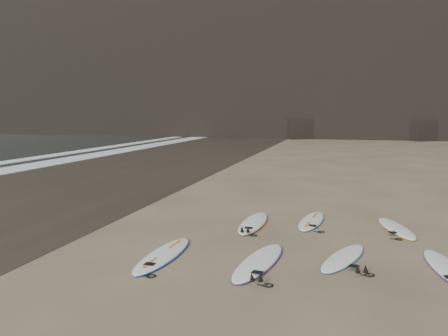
% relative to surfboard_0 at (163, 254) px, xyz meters
% --- Properties ---
extents(ground, '(240.00, 240.00, 0.00)m').
position_rel_surfboard_0_xyz_m(ground, '(4.34, 0.97, -0.05)').
color(ground, '#897559').
rests_on(ground, ground).
extents(wet_sand, '(12.00, 200.00, 0.01)m').
position_rel_surfboard_0_xyz_m(wet_sand, '(-8.66, 10.97, -0.04)').
color(wet_sand, '#383026').
rests_on(wet_sand, ground).
extents(foam_near, '(2.20, 200.00, 0.05)m').
position_rel_surfboard_0_xyz_m(foam_near, '(-14.16, 10.97, -0.02)').
color(foam_near, white).
rests_on(foam_near, ground).
extents(surfboard_0, '(0.70, 2.71, 0.10)m').
position_rel_surfboard_0_xyz_m(surfboard_0, '(0.00, 0.00, 0.00)').
color(surfboard_0, white).
rests_on(surfboard_0, ground).
extents(surfboard_1, '(1.03, 2.77, 0.10)m').
position_rel_surfboard_0_xyz_m(surfboard_1, '(2.17, 0.12, 0.00)').
color(surfboard_1, white).
rests_on(surfboard_1, ground).
extents(surfboard_2, '(1.27, 2.35, 0.08)m').
position_rel_surfboard_0_xyz_m(surfboard_2, '(3.93, 0.89, -0.01)').
color(surfboard_2, white).
rests_on(surfboard_2, ground).
extents(surfboard_3, '(0.86, 2.45, 0.09)m').
position_rel_surfboard_0_xyz_m(surfboard_3, '(5.99, 0.79, -0.01)').
color(surfboard_3, white).
rests_on(surfboard_3, ground).
extents(surfboard_5, '(0.68, 2.67, 0.10)m').
position_rel_surfboard_0_xyz_m(surfboard_5, '(1.40, 3.36, -0.00)').
color(surfboard_5, white).
rests_on(surfboard_5, ground).
extents(surfboard_6, '(0.87, 2.52, 0.09)m').
position_rel_surfboard_0_xyz_m(surfboard_6, '(3.01, 4.05, -0.00)').
color(surfboard_6, white).
rests_on(surfboard_6, ground).
extents(surfboard_7, '(1.13, 2.44, 0.09)m').
position_rel_surfboard_0_xyz_m(surfboard_7, '(5.35, 3.85, -0.01)').
color(surfboard_7, white).
rests_on(surfboard_7, ground).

